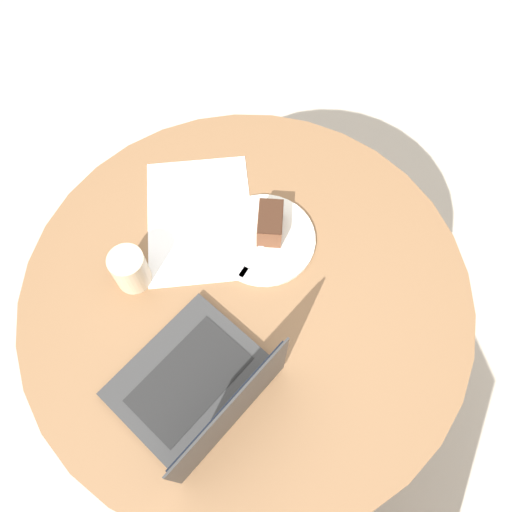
# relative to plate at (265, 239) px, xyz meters

# --- Properties ---
(ground_plane) EXTENTS (12.00, 12.00, 0.00)m
(ground_plane) POSITION_rel_plate_xyz_m (-0.13, 0.00, -0.78)
(ground_plane) COLOR #B7AD9E
(dining_table) EXTENTS (1.02, 1.02, 0.77)m
(dining_table) POSITION_rel_plate_xyz_m (-0.13, 0.00, -0.16)
(dining_table) COLOR brown
(dining_table) RESTS_ON ground_plane
(paper_document) EXTENTS (0.42, 0.37, 0.00)m
(paper_document) POSITION_rel_plate_xyz_m (0.01, 0.17, -0.00)
(paper_document) COLOR white
(paper_document) RESTS_ON dining_table
(plate) EXTENTS (0.24, 0.24, 0.01)m
(plate) POSITION_rel_plate_xyz_m (0.00, 0.00, 0.00)
(plate) COLOR silver
(plate) RESTS_ON dining_table
(cake_slice) EXTENTS (0.11, 0.08, 0.06)m
(cake_slice) POSITION_rel_plate_xyz_m (0.02, -0.00, 0.04)
(cake_slice) COLOR brown
(cake_slice) RESTS_ON plate
(fork) EXTENTS (0.17, 0.06, 0.00)m
(fork) POSITION_rel_plate_xyz_m (-0.05, 0.00, 0.01)
(fork) COLOR silver
(fork) RESTS_ON plate
(coffee_glass) EXTENTS (0.08, 0.08, 0.10)m
(coffee_glass) POSITION_rel_plate_xyz_m (-0.19, 0.25, 0.04)
(coffee_glass) COLOR #C6AD89
(coffee_glass) RESTS_ON dining_table
(laptop) EXTENTS (0.37, 0.34, 0.22)m
(laptop) POSITION_rel_plate_xyz_m (-0.38, 0.02, 0.03)
(laptop) COLOR #2D2D2D
(laptop) RESTS_ON dining_table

